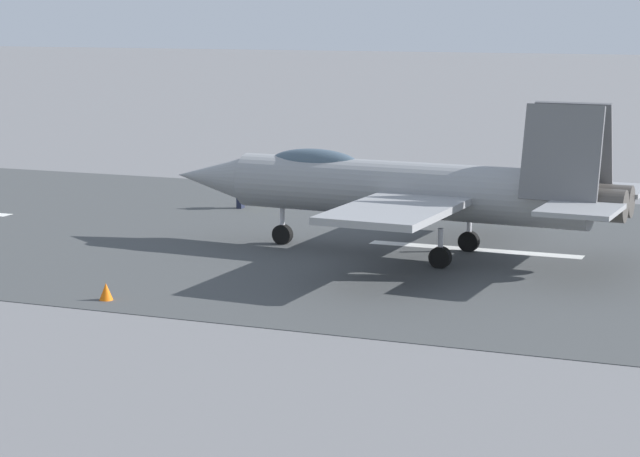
{
  "coord_description": "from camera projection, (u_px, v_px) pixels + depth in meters",
  "views": [
    {
      "loc": [
        -11.15,
        42.81,
        8.77
      ],
      "look_at": [
        2.03,
        9.19,
        2.2
      ],
      "focal_mm": 67.92,
      "sensor_mm": 36.0,
      "label": 1
    }
  ],
  "objects": [
    {
      "name": "runway_strip",
      "position": [
        462.0,
        249.0,
        44.77
      ],
      "size": [
        240.0,
        26.0,
        0.02
      ],
      "color": "#424546",
      "rests_on": "ground"
    },
    {
      "name": "marker_cone_mid",
      "position": [
        106.0,
        292.0,
        36.84
      ],
      "size": [
        0.44,
        0.44,
        0.55
      ],
      "primitive_type": "cone",
      "color": "orange",
      "rests_on": "ground"
    },
    {
      "name": "fighter_jet",
      "position": [
        405.0,
        188.0,
        43.24
      ],
      "size": [
        17.68,
        13.85,
        5.67
      ],
      "color": "gray",
      "rests_on": "ground"
    },
    {
      "name": "crew_person",
      "position": [
        240.0,
        191.0,
        53.73
      ],
      "size": [
        0.36,
        0.69,
        1.59
      ],
      "color": "#1E2338",
      "rests_on": "ground"
    },
    {
      "name": "ground_plane",
      "position": [
        461.0,
        249.0,
        44.78
      ],
      "size": [
        400.0,
        400.0,
        0.0
      ],
      "primitive_type": "plane",
      "color": "slate"
    }
  ]
}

